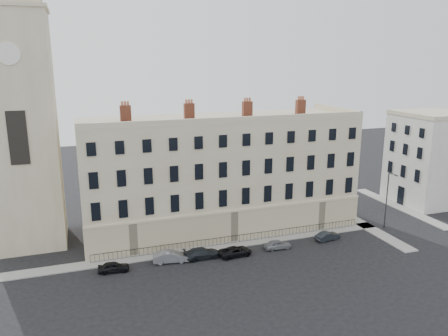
{
  "coord_description": "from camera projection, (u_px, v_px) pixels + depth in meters",
  "views": [
    {
      "loc": [
        -23.95,
        -42.24,
        22.26
      ],
      "look_at": [
        -5.97,
        10.0,
        8.66
      ],
      "focal_mm": 35.0,
      "sensor_mm": 36.0,
      "label": 1
    }
  ],
  "objects": [
    {
      "name": "pavement_terrace",
      "position": [
        206.0,
        248.0,
        53.1
      ],
      "size": [
        48.0,
        2.0,
        0.12
      ],
      "primitive_type": "cube",
      "color": "gray",
      "rests_on": "ground"
    },
    {
      "name": "car_b",
      "position": [
        171.0,
        257.0,
        49.46
      ],
      "size": [
        4.18,
        1.95,
        1.32
      ],
      "primitive_type": "imported",
      "rotation": [
        0.0,
        0.0,
        1.43
      ],
      "color": "slate",
      "rests_on": "ground"
    },
    {
      "name": "pavement_adjacent",
      "position": [
        399.0,
        207.0,
        68.11
      ],
      "size": [
        2.0,
        20.0,
        0.12
      ],
      "primitive_type": "cube",
      "color": "gray",
      "rests_on": "ground"
    },
    {
      "name": "railings",
      "position": [
        236.0,
        239.0,
        54.61
      ],
      "size": [
        35.0,
        0.04,
        0.96
      ],
      "color": "black",
      "rests_on": "ground"
    },
    {
      "name": "car_a",
      "position": [
        114.0,
        267.0,
        47.19
      ],
      "size": [
        3.44,
        1.62,
        1.14
      ],
      "primitive_type": "imported",
      "rotation": [
        0.0,
        0.0,
        1.49
      ],
      "color": "black",
      "rests_on": "ground"
    },
    {
      "name": "car_c",
      "position": [
        202.0,
        253.0,
        50.43
      ],
      "size": [
        4.31,
        1.81,
        1.24
      ],
      "primitive_type": "imported",
      "rotation": [
        0.0,
        0.0,
        1.59
      ],
      "color": "black",
      "rests_on": "ground"
    },
    {
      "name": "car_d",
      "position": [
        235.0,
        251.0,
        51.09
      ],
      "size": [
        4.12,
        2.14,
        1.11
      ],
      "primitive_type": "imported",
      "rotation": [
        0.0,
        0.0,
        1.65
      ],
      "color": "black",
      "rests_on": "ground"
    },
    {
      "name": "car_f",
      "position": [
        328.0,
        236.0,
        55.56
      ],
      "size": [
        3.49,
        1.68,
        1.1
      ],
      "primitive_type": "imported",
      "rotation": [
        0.0,
        0.0,
        1.73
      ],
      "color": "black",
      "rests_on": "ground"
    },
    {
      "name": "car_e",
      "position": [
        277.0,
        244.0,
        52.96
      ],
      "size": [
        3.39,
        1.47,
        1.14
      ],
      "primitive_type": "imported",
      "rotation": [
        0.0,
        0.0,
        1.53
      ],
      "color": "gray",
      "rests_on": "ground"
    },
    {
      "name": "streetlamp",
      "position": [
        387.0,
        198.0,
        58.56
      ],
      "size": [
        0.19,
        1.72,
        7.95
      ],
      "rotation": [
        0.0,
        0.0,
        0.01
      ],
      "color": "#313035",
      "rests_on": "ground"
    },
    {
      "name": "pavement_east_return",
      "position": [
        352.0,
        219.0,
        63.12
      ],
      "size": [
        2.0,
        24.0,
        0.12
      ],
      "primitive_type": "cube",
      "color": "gray",
      "rests_on": "ground"
    },
    {
      "name": "adjacent_building",
      "position": [
        430.0,
        160.0,
        69.27
      ],
      "size": [
        10.0,
        10.0,
        14.0
      ],
      "primitive_type": "cube",
      "color": "beige",
      "rests_on": "ground"
    },
    {
      "name": "church_tower",
      "position": [
        17.0,
        93.0,
        50.59
      ],
      "size": [
        8.0,
        8.13,
        44.0
      ],
      "color": "#B8AC89",
      "rests_on": "ground"
    },
    {
      "name": "ground",
      "position": [
        299.0,
        254.0,
        51.68
      ],
      "size": [
        160.0,
        160.0,
        0.0
      ],
      "primitive_type": "plane",
      "color": "black",
      "rests_on": "ground"
    },
    {
      "name": "terrace",
      "position": [
        219.0,
        173.0,
        58.99
      ],
      "size": [
        36.22,
        12.22,
        17.0
      ],
      "color": "#B8AC89",
      "rests_on": "ground"
    }
  ]
}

